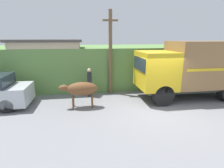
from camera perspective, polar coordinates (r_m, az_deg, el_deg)
name	(u,v)px	position (r m, az deg, el deg)	size (l,w,h in m)	color
ground_plane	(161,110)	(9.06, 15.72, -8.11)	(60.00, 60.00, 0.00)	gray
hillside_embankment	(129,63)	(14.60, 5.57, 6.73)	(32.00, 6.34, 2.81)	#608C47
building_backdrop	(49,65)	(12.38, -19.82, 5.81)	(4.40, 2.70, 3.35)	#C6B793
cargo_truck	(194,67)	(11.06, 25.24, 4.98)	(6.27, 2.33, 3.27)	#2D2D2D
brown_cow	(81,89)	(8.86, -10.03, -1.61)	(1.92, 0.67, 1.32)	brown
pedestrian_on_hill	(89,81)	(10.47, -7.36, 1.05)	(0.35, 0.35, 1.72)	#38332D
utility_pole	(110,52)	(10.77, -0.52, 10.54)	(0.90, 0.21, 5.04)	brown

